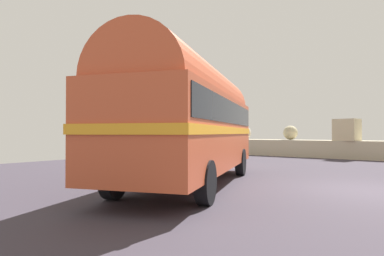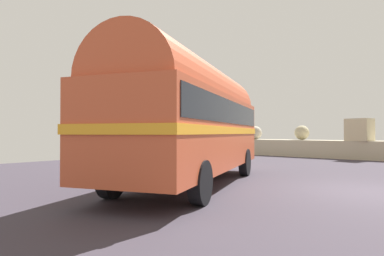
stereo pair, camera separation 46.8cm
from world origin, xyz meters
name	(u,v)px [view 1 (the left image)]	position (x,y,z in m)	size (l,w,h in m)	color
ground	(370,191)	(0.00, 0.00, 0.01)	(32.00, 26.00, 0.02)	#39323C
vintage_coach	(191,116)	(-4.41, -2.06, 2.05)	(5.41, 8.86, 3.70)	black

